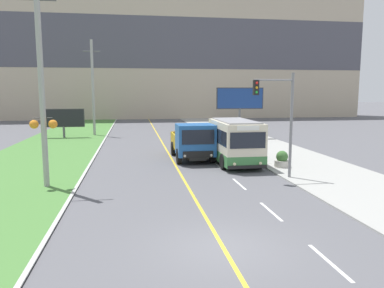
# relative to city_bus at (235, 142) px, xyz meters

# --- Properties ---
(ground_plane) EXTENTS (300.00, 300.00, 0.00)m
(ground_plane) POSITION_rel_city_bus_xyz_m (-3.96, -13.07, -1.50)
(ground_plane) COLOR #56565B
(lane_marking_centre) EXTENTS (2.88, 140.00, 0.01)m
(lane_marking_centre) POSITION_rel_city_bus_xyz_m (-3.64, -11.62, -1.49)
(lane_marking_centre) COLOR gold
(lane_marking_centre) RESTS_ON ground_plane
(apartment_block_background) EXTENTS (80.00, 8.04, 25.19)m
(apartment_block_background) POSITION_rel_city_bus_xyz_m (-3.96, 46.43, 11.10)
(apartment_block_background) COLOR #BCAD93
(apartment_block_background) RESTS_ON ground_plane
(city_bus) EXTENTS (2.61, 5.72, 2.96)m
(city_bus) POSITION_rel_city_bus_xyz_m (0.00, 0.00, 0.00)
(city_bus) COLOR beige
(city_bus) RESTS_ON ground_plane
(dump_truck) EXTENTS (2.60, 6.14, 2.63)m
(dump_truck) POSITION_rel_city_bus_xyz_m (-2.53, 1.64, -0.18)
(dump_truck) COLOR black
(dump_truck) RESTS_ON ground_plane
(utility_pole_near) EXTENTS (1.80, 0.44, 10.41)m
(utility_pole_near) POSITION_rel_city_bus_xyz_m (-11.08, -4.29, 3.41)
(utility_pole_near) COLOR #9E9E99
(utility_pole_near) RESTS_ON ground_plane
(utility_pole_far) EXTENTS (1.80, 0.28, 10.40)m
(utility_pole_far) POSITION_rel_city_bus_xyz_m (-10.96, 18.89, 3.76)
(utility_pole_far) COLOR #9E9E99
(utility_pole_far) RESTS_ON ground_plane
(traffic_light_mast) EXTENTS (2.28, 0.32, 5.83)m
(traffic_light_mast) POSITION_rel_city_bus_xyz_m (1.26, -4.48, 2.22)
(traffic_light_mast) COLOR slate
(traffic_light_mast) RESTS_ON ground_plane
(billboard_large) EXTENTS (4.86, 0.24, 5.23)m
(billboard_large) POSITION_rel_city_bus_xyz_m (4.10, 13.15, 2.46)
(billboard_large) COLOR #59595B
(billboard_large) RESTS_ON ground_plane
(billboard_small) EXTENTS (4.27, 0.24, 3.04)m
(billboard_small) POSITION_rel_city_bus_xyz_m (-13.87, 16.86, 0.54)
(billboard_small) COLOR #59595B
(billboard_small) RESTS_ON ground_plane
(planter_round_near) EXTENTS (0.93, 0.93, 1.03)m
(planter_round_near) POSITION_rel_city_bus_xyz_m (2.61, -1.69, -0.97)
(planter_round_near) COLOR #B7B2A8
(planter_round_near) RESTS_ON sidewalk_right
(planter_round_second) EXTENTS (0.99, 0.99, 1.10)m
(planter_round_second) POSITION_rel_city_bus_xyz_m (2.41, 2.42, -0.94)
(planter_round_second) COLOR #B7B2A8
(planter_round_second) RESTS_ON sidewalk_right
(planter_round_third) EXTENTS (0.93, 0.93, 1.03)m
(planter_round_third) POSITION_rel_city_bus_xyz_m (2.37, 6.53, -0.97)
(planter_round_third) COLOR #B7B2A8
(planter_round_third) RESTS_ON sidewalk_right
(planter_round_far) EXTENTS (0.91, 0.91, 1.03)m
(planter_round_far) POSITION_rel_city_bus_xyz_m (2.38, 10.65, -0.97)
(planter_round_far) COLOR #B7B2A8
(planter_round_far) RESTS_ON sidewalk_right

